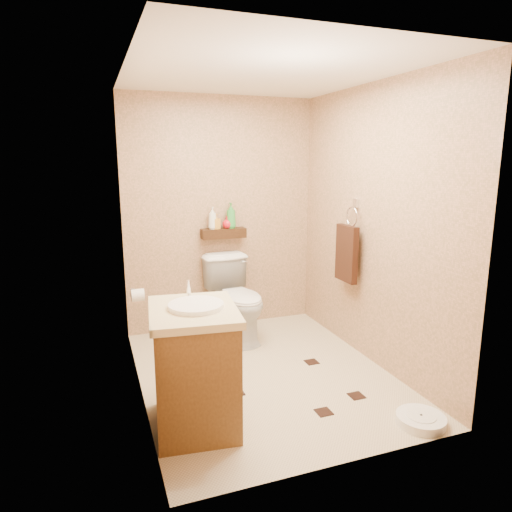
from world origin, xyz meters
name	(u,v)px	position (x,y,z in m)	size (l,w,h in m)	color
ground	(264,373)	(0.00, 0.00, 0.00)	(2.50, 2.50, 0.00)	beige
wall_back	(221,215)	(0.00, 1.25, 1.20)	(2.00, 0.04, 2.40)	tan
wall_front	(348,267)	(0.00, -1.25, 1.20)	(2.00, 0.04, 2.40)	tan
wall_left	(134,240)	(-1.00, 0.00, 1.20)	(0.04, 2.50, 2.40)	tan
wall_right	(372,227)	(1.00, 0.00, 1.20)	(0.04, 2.50, 2.40)	tan
ceiling	(265,71)	(0.00, 0.00, 2.40)	(2.00, 2.50, 0.02)	silver
wall_shelf	(223,233)	(0.00, 1.17, 1.02)	(0.46, 0.14, 0.10)	#3A2410
floor_accents	(274,375)	(0.07, -0.06, 0.00)	(1.14, 1.44, 0.01)	black
toilet	(237,299)	(0.03, 0.83, 0.41)	(0.46, 0.80, 0.82)	white
vanity	(195,366)	(-0.70, -0.54, 0.43)	(0.63, 0.74, 0.96)	brown
bathroom_scale	(421,420)	(0.74, -1.07, 0.03)	(0.42, 0.42, 0.07)	white
toilet_brush	(164,323)	(-0.67, 1.07, 0.16)	(0.10, 0.10, 0.45)	#186261
towel_ring	(347,251)	(0.91, 0.25, 0.95)	(0.12, 0.30, 0.76)	silver
toilet_paper	(138,295)	(-0.94, 0.65, 0.60)	(0.12, 0.11, 0.12)	white
bottle_a	(212,218)	(-0.11, 1.17, 1.18)	(0.09, 0.09, 0.23)	white
bottle_b	(216,221)	(-0.08, 1.17, 1.15)	(0.07, 0.07, 0.16)	gold
bottle_c	(227,222)	(0.04, 1.17, 1.13)	(0.10, 0.10, 0.13)	red
bottle_d	(231,215)	(0.08, 1.17, 1.20)	(0.10, 0.10, 0.26)	green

